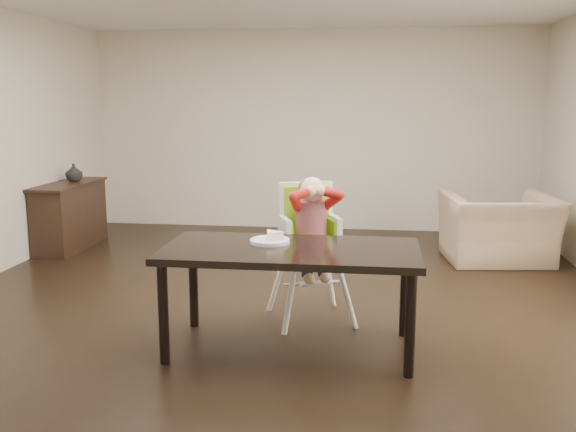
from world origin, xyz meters
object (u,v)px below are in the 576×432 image
high_chair (310,219)px  armchair (499,217)px  dining_table (291,258)px  sideboard (70,215)px

high_chair → armchair: bearing=27.6°
dining_table → sideboard: (-3.03, 2.81, -0.27)m
dining_table → armchair: size_ratio=1.57×
armchair → dining_table: bearing=48.2°
armchair → sideboard: 4.98m
high_chair → armchair: (1.88, 2.10, -0.33)m
dining_table → sideboard: size_ratio=1.43×
armchair → sideboard: (-4.98, 0.04, -0.10)m
high_chair → armchair: high_chair is taller
high_chair → dining_table: bearing=-116.9°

